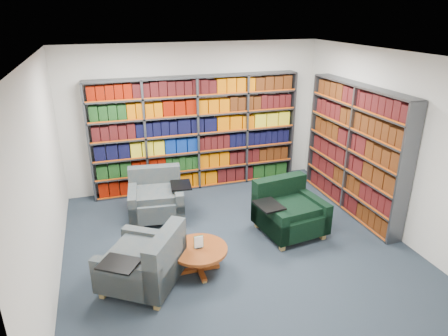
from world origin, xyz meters
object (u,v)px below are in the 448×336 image
object	(u,v)px
chair_green_right	(287,212)
coffee_table	(199,253)
chair_teal_left	(156,198)
chair_teal_front	(148,264)

from	to	relation	value
chair_green_right	coffee_table	world-z (taller)	chair_green_right
chair_teal_left	chair_teal_front	xyz separation A→B (m)	(-0.39, -1.89, 0.00)
chair_teal_left	coffee_table	world-z (taller)	chair_teal_left
chair_green_right	chair_teal_front	xyz separation A→B (m)	(-2.31, -0.74, -0.01)
chair_teal_left	coffee_table	xyz separation A→B (m)	(0.31, -1.79, -0.04)
chair_green_right	chair_teal_front	bearing A→B (deg)	-162.18
chair_green_right	coffee_table	xyz separation A→B (m)	(-1.61, -0.64, -0.05)
chair_green_right	coffee_table	size ratio (longest dim) A/B	1.47
chair_green_right	chair_teal_front	world-z (taller)	chair_green_right
chair_teal_left	coffee_table	distance (m)	1.81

